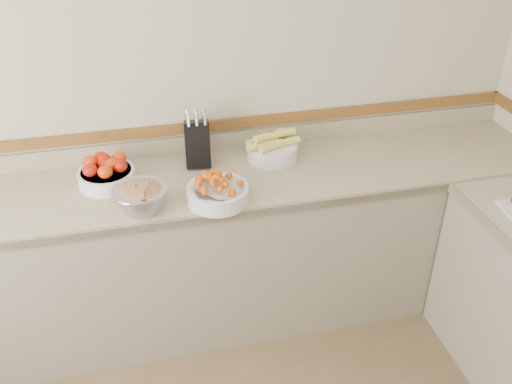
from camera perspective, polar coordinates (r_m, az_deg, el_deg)
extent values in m
plane|color=#BFB69D|center=(3.01, -9.56, 10.48)|extent=(4.00, 0.00, 4.00)
cube|color=tan|center=(2.91, -8.23, 0.46)|extent=(4.00, 0.65, 0.04)
cube|color=gray|center=(3.16, -7.61, -6.49)|extent=(4.00, 0.63, 0.86)
cube|color=#7C6C53|center=(2.64, -7.46, -3.03)|extent=(4.00, 0.02, 0.04)
cube|color=tan|center=(3.14, -8.97, 4.48)|extent=(4.00, 0.02, 0.10)
cube|color=brown|center=(3.10, -9.12, 6.10)|extent=(4.00, 0.02, 0.06)
cube|color=black|center=(3.00, -5.86, 4.80)|extent=(0.15, 0.17, 0.26)
cylinder|color=silver|center=(2.90, -6.76, 7.13)|extent=(0.02, 0.03, 0.07)
cylinder|color=silver|center=(2.91, -5.95, 7.22)|extent=(0.02, 0.03, 0.07)
cylinder|color=silver|center=(2.91, -5.13, 7.31)|extent=(0.02, 0.03, 0.07)
cylinder|color=silver|center=(2.93, -6.83, 7.34)|extent=(0.02, 0.03, 0.07)
cylinder|color=silver|center=(2.93, -6.02, 7.43)|extent=(0.02, 0.03, 0.07)
cylinder|color=silver|center=(2.94, -5.21, 7.52)|extent=(0.02, 0.03, 0.07)
cylinder|color=silver|center=(2.95, -6.90, 7.54)|extent=(0.02, 0.03, 0.07)
cylinder|color=silver|center=(2.95, -6.10, 7.63)|extent=(0.02, 0.03, 0.07)
cylinder|color=silver|center=(2.96, -5.29, 7.72)|extent=(0.02, 0.03, 0.07)
cylinder|color=silver|center=(2.94, -14.68, 1.45)|extent=(0.28, 0.28, 0.08)
torus|color=silver|center=(2.93, -14.76, 1.99)|extent=(0.29, 0.29, 0.01)
cylinder|color=white|center=(2.93, -14.76, 1.99)|extent=(0.25, 0.25, 0.01)
ellipsoid|color=#B31407|center=(2.88, -16.26, 2.10)|extent=(0.07, 0.07, 0.06)
ellipsoid|color=#C33807|center=(2.85, -14.85, 1.96)|extent=(0.07, 0.07, 0.06)
ellipsoid|color=#B31407|center=(2.88, -13.46, 2.55)|extent=(0.07, 0.07, 0.06)
ellipsoid|color=#C33807|center=(2.96, -16.24, 2.90)|extent=(0.07, 0.07, 0.06)
ellipsoid|color=#B31407|center=(2.92, -14.87, 2.77)|extent=(0.07, 0.07, 0.06)
ellipsoid|color=#C33807|center=(2.96, -13.52, 3.34)|extent=(0.07, 0.07, 0.06)
ellipsoid|color=#B31407|center=(2.98, -15.25, 3.29)|extent=(0.07, 0.07, 0.06)
ellipsoid|color=#C33807|center=(2.91, -14.22, 2.68)|extent=(0.07, 0.07, 0.06)
ellipsoid|color=#B31407|center=(2.95, -14.88, 3.08)|extent=(0.07, 0.07, 0.06)
cylinder|color=silver|center=(2.72, -3.85, -0.20)|extent=(0.30, 0.30, 0.08)
torus|color=silver|center=(2.70, -3.87, 0.38)|extent=(0.30, 0.30, 0.01)
cylinder|color=white|center=(2.70, -3.87, 0.38)|extent=(0.26, 0.26, 0.01)
sphere|color=#CB4707|center=(2.70, -4.56, 1.68)|extent=(0.03, 0.03, 0.03)
sphere|color=#CB4707|center=(2.63, -3.30, 0.53)|extent=(0.03, 0.03, 0.03)
sphere|color=#CB4707|center=(2.73, -3.89, 1.92)|extent=(0.03, 0.03, 0.03)
sphere|color=#CB4707|center=(2.73, -2.88, 1.69)|extent=(0.03, 0.03, 0.03)
sphere|color=#CB4707|center=(2.71, -5.51, 1.22)|extent=(0.03, 0.03, 0.03)
sphere|color=#CB4707|center=(2.73, -3.71, 1.81)|extent=(0.03, 0.03, 0.03)
sphere|color=#CB4707|center=(2.67, -4.17, 1.78)|extent=(0.03, 0.03, 0.03)
sphere|color=#CB4707|center=(2.66, -3.93, 1.83)|extent=(0.03, 0.03, 0.03)
sphere|color=#CB4707|center=(2.63, -3.02, 0.71)|extent=(0.03, 0.03, 0.03)
sphere|color=#CB4707|center=(2.64, -4.11, 0.72)|extent=(0.03, 0.03, 0.03)
sphere|color=#CB4707|center=(2.66, -4.16, 1.34)|extent=(0.03, 0.03, 0.03)
sphere|color=#CB4707|center=(2.66, -5.91, 0.52)|extent=(0.03, 0.03, 0.03)
sphere|color=#CB4707|center=(2.62, -3.57, 0.32)|extent=(0.03, 0.03, 0.03)
sphere|color=#CB4707|center=(2.66, -4.43, 1.42)|extent=(0.03, 0.03, 0.03)
sphere|color=#CB4707|center=(2.74, -2.03, 1.59)|extent=(0.03, 0.03, 0.03)
sphere|color=#CB4707|center=(2.63, -3.68, 0.49)|extent=(0.03, 0.03, 0.03)
sphere|color=#CB4707|center=(2.67, -5.83, 0.59)|extent=(0.03, 0.03, 0.03)
sphere|color=#CB4707|center=(2.70, -3.66, 1.75)|extent=(0.03, 0.03, 0.03)
sphere|color=#CB4707|center=(2.72, -3.43, 1.70)|extent=(0.03, 0.03, 0.03)
sphere|color=#CB4707|center=(2.77, -4.66, 1.86)|extent=(0.03, 0.03, 0.03)
sphere|color=#CB4707|center=(2.66, -3.84, 1.39)|extent=(0.03, 0.03, 0.03)
sphere|color=#CB4707|center=(2.64, -4.23, 0.95)|extent=(0.03, 0.03, 0.03)
sphere|color=#CB4707|center=(2.71, -5.52, 1.32)|extent=(0.03, 0.03, 0.03)
sphere|color=#CB4707|center=(2.67, -3.63, 1.48)|extent=(0.03, 0.03, 0.03)
sphere|color=#CB4707|center=(2.72, -4.00, 1.89)|extent=(0.03, 0.03, 0.03)
sphere|color=#CB4707|center=(2.61, -3.22, 0.15)|extent=(0.03, 0.03, 0.03)
sphere|color=#CB4707|center=(2.67, -4.26, 1.54)|extent=(0.03, 0.03, 0.03)
sphere|color=#CB4707|center=(2.66, -6.00, 0.41)|extent=(0.03, 0.03, 0.03)
sphere|color=#CB4707|center=(2.62, -5.14, 0.03)|extent=(0.03, 0.03, 0.03)
sphere|color=#CB4707|center=(2.63, -2.98, 0.48)|extent=(0.03, 0.03, 0.03)
sphere|color=#CB4707|center=(2.68, -4.16, 1.47)|extent=(0.03, 0.03, 0.03)
sphere|color=#CB4707|center=(2.70, -3.45, 1.75)|extent=(0.03, 0.03, 0.03)
sphere|color=#CB4707|center=(2.69, -1.56, 0.95)|extent=(0.03, 0.03, 0.03)
cylinder|color=silver|center=(3.08, 1.63, 4.04)|extent=(0.27, 0.27, 0.08)
torus|color=silver|center=(3.06, 1.64, 4.60)|extent=(0.27, 0.27, 0.01)
cylinder|color=#D6C859|center=(3.02, 0.66, 4.74)|extent=(0.18, 0.09, 0.04)
cylinder|color=#D6C859|center=(3.02, 1.85, 4.67)|extent=(0.18, 0.11, 0.04)
cylinder|color=#D6C859|center=(3.05, 2.77, 5.01)|extent=(0.18, 0.06, 0.04)
cylinder|color=#D6C859|center=(3.07, 0.58, 5.21)|extent=(0.18, 0.10, 0.04)
cylinder|color=#D6C859|center=(3.10, 2.00, 5.44)|extent=(0.18, 0.05, 0.04)
cylinder|color=#D6C859|center=(3.03, 1.33, 5.66)|extent=(0.18, 0.10, 0.04)
cylinder|color=#D6C859|center=(3.05, 2.34, 5.85)|extent=(0.18, 0.07, 0.04)
cylinder|color=#B2B2BA|center=(2.68, -11.40, -0.76)|extent=(0.26, 0.26, 0.12)
torus|color=#B2B2BA|center=(2.66, -11.52, 0.23)|extent=(0.26, 0.26, 0.01)
ellipsoid|color=#A71329|center=(2.66, -11.50, 0.07)|extent=(0.21, 0.21, 0.07)
cube|color=#A71329|center=(2.63, -12.13, 0.36)|extent=(0.02, 0.02, 0.02)
cube|color=#7FAB53|center=(2.66, -11.69, 0.70)|extent=(0.02, 0.02, 0.02)
cube|color=#A71329|center=(2.65, -11.21, 0.57)|extent=(0.02, 0.02, 0.02)
cube|color=#7FAB53|center=(2.68, -11.66, 0.71)|extent=(0.02, 0.02, 0.02)
cube|color=#A71329|center=(2.65, -12.02, 0.66)|extent=(0.02, 0.02, 0.02)
cube|color=#7FAB53|center=(2.65, -11.39, 0.55)|extent=(0.02, 0.02, 0.02)
cube|color=#A71329|center=(2.69, -13.09, 0.74)|extent=(0.02, 0.02, 0.02)
cube|color=#7FAB53|center=(2.66, -11.60, 0.59)|extent=(0.02, 0.02, 0.02)
cube|color=#A71329|center=(2.66, -10.96, 0.53)|extent=(0.02, 0.02, 0.02)
cube|color=#7FAB53|center=(2.65, -10.72, 0.82)|extent=(0.02, 0.02, 0.02)
cube|color=#A71329|center=(2.71, -11.16, 1.16)|extent=(0.02, 0.02, 0.02)
cube|color=#7FAB53|center=(2.57, -11.27, -0.32)|extent=(0.02, 0.02, 0.02)
cube|color=#A71329|center=(2.62, -10.92, 0.38)|extent=(0.02, 0.02, 0.02)
cube|color=#7FAB53|center=(2.59, -11.21, -0.05)|extent=(0.02, 0.02, 0.02)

